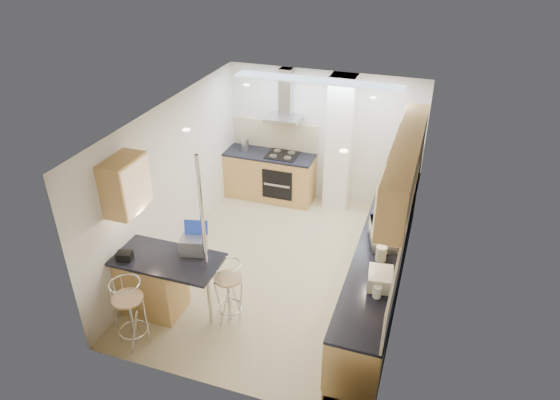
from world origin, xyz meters
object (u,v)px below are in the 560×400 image
(bar_stool_end, at_px, (229,292))
(bread_bin, at_px, (380,279))
(laptop, at_px, (193,245))
(bar_stool_near, at_px, (130,313))
(microwave, at_px, (384,234))

(bar_stool_end, bearing_deg, bread_bin, -37.55)
(bar_stool_end, distance_m, bread_bin, 2.00)
(laptop, distance_m, bar_stool_near, 1.15)
(microwave, xyz_separation_m, bread_bin, (0.09, -0.90, -0.05))
(microwave, bearing_deg, bread_bin, 170.25)
(laptop, relative_size, bar_stool_near, 0.33)
(microwave, bearing_deg, bar_stool_end, 106.37)
(bar_stool_near, bearing_deg, bread_bin, 24.40)
(bar_stool_near, xyz_separation_m, bar_stool_end, (0.99, 0.79, -0.02))
(microwave, relative_size, laptop, 1.64)
(bread_bin, bearing_deg, bar_stool_near, -167.91)
(bar_stool_near, height_order, bread_bin, bread_bin)
(microwave, distance_m, bar_stool_end, 2.23)
(microwave, height_order, bar_stool_near, microwave)
(laptop, distance_m, bread_bin, 2.43)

